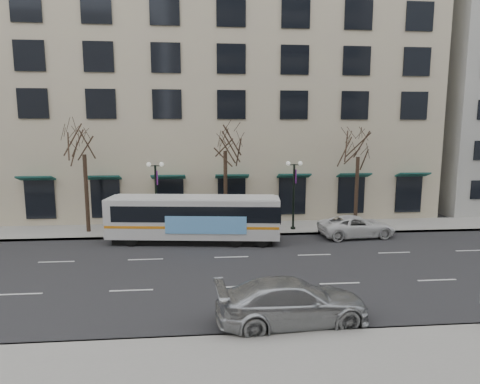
{
  "coord_description": "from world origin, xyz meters",
  "views": [
    {
      "loc": [
        -1.5,
        -20.49,
        7.35
      ],
      "look_at": [
        0.44,
        1.58,
        4.0
      ],
      "focal_mm": 30.0,
      "sensor_mm": 36.0,
      "label": 1
    }
  ],
  "objects": [
    {
      "name": "lamp_post_right",
      "position": [
        5.01,
        8.2,
        2.94
      ],
      "size": [
        1.22,
        0.45,
        5.21
      ],
      "color": "black",
      "rests_on": "ground"
    },
    {
      "name": "tree_far_right",
      "position": [
        10.0,
        8.8,
        6.42
      ],
      "size": [
        3.6,
        3.6,
        8.06
      ],
      "color": "black",
      "rests_on": "ground"
    },
    {
      "name": "tree_far_left",
      "position": [
        -10.0,
        8.8,
        6.7
      ],
      "size": [
        3.6,
        3.6,
        8.34
      ],
      "color": "black",
      "rests_on": "ground"
    },
    {
      "name": "ground",
      "position": [
        0.0,
        0.0,
        0.0
      ],
      "size": [
        160.0,
        160.0,
        0.0
      ],
      "primitive_type": "plane",
      "color": "black",
      "rests_on": "ground"
    },
    {
      "name": "lamp_post_left",
      "position": [
        -4.99,
        8.2,
        2.94
      ],
      "size": [
        1.22,
        0.45,
        5.21
      ],
      "color": "black",
      "rests_on": "ground"
    },
    {
      "name": "sidewalk_far",
      "position": [
        5.0,
        9.0,
        0.07
      ],
      "size": [
        80.0,
        4.0,
        0.15
      ],
      "primitive_type": "cube",
      "color": "gray",
      "rests_on": "ground"
    },
    {
      "name": "tree_far_mid",
      "position": [
        0.0,
        8.8,
        6.91
      ],
      "size": [
        3.6,
        3.6,
        8.55
      ],
      "color": "black",
      "rests_on": "ground"
    },
    {
      "name": "city_bus",
      "position": [
        -2.2,
        5.79,
        1.69
      ],
      "size": [
        11.61,
        3.81,
        3.09
      ],
      "rotation": [
        0.0,
        0.0,
        -0.12
      ],
      "color": "silver",
      "rests_on": "ground"
    },
    {
      "name": "building_hotel",
      "position": [
        -2.0,
        21.0,
        12.0
      ],
      "size": [
        40.0,
        20.0,
        24.0
      ],
      "primitive_type": "cube",
      "color": "#BAAF8E",
      "rests_on": "ground"
    },
    {
      "name": "white_pickup",
      "position": [
        9.1,
        6.2,
        0.74
      ],
      "size": [
        5.52,
        2.92,
        1.48
      ],
      "primitive_type": "imported",
      "rotation": [
        0.0,
        0.0,
        1.66
      ],
      "color": "silver",
      "rests_on": "ground"
    },
    {
      "name": "silver_car",
      "position": [
        1.79,
        -6.09,
        0.86
      ],
      "size": [
        6.1,
        2.86,
        1.72
      ],
      "primitive_type": "imported",
      "rotation": [
        0.0,
        0.0,
        1.65
      ],
      "color": "#AEB2B6",
      "rests_on": "ground"
    }
  ]
}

